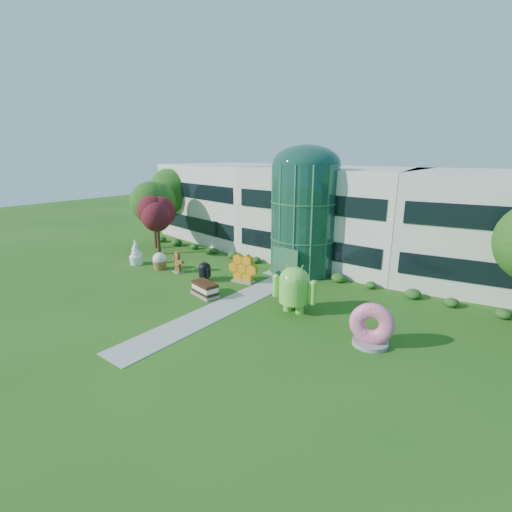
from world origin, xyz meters
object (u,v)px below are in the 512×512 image
Objects in this scene: android_black at (205,270)px; gingerbread at (178,262)px; android_green at (294,286)px; donut at (372,324)px.

android_black is 0.87× the size of gingerbread.
android_black is at bearing 15.51° from gingerbread.
android_green is 1.99× the size of android_black.
gingerbread is at bearing 167.18° from android_green.
android_black is at bearing 166.15° from android_green.
android_green is at bearing 12.76° from gingerbread.
gingerbread is at bearing -160.31° from android_black.
gingerbread is (-19.23, 2.15, -0.31)m from donut.
donut is 19.35m from gingerbread.
android_green reaches higher than android_black.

